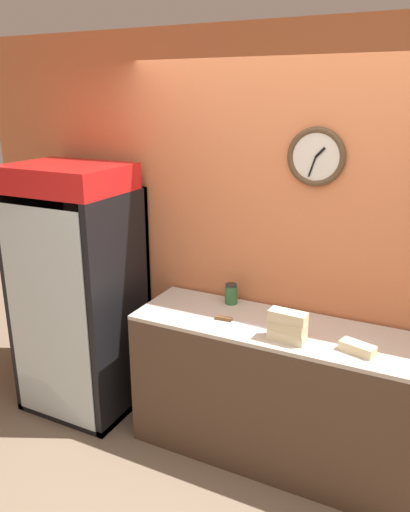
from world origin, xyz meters
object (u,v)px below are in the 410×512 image
object	(u,v)px
sandwich_flat_left	(357,348)
sandwich_stack_bottom	(287,336)
sandwich_stack_middle	(287,326)
beverage_cooler	(82,277)
sandwich_stack_top	(288,317)
condiment_jar	(231,294)
chefs_knife	(234,321)

from	to	relation	value
sandwich_flat_left	sandwich_stack_bottom	bearing A→B (deg)	-174.46
sandwich_stack_bottom	sandwich_stack_middle	size ratio (longest dim) A/B	0.98
beverage_cooler	sandwich_flat_left	bearing A→B (deg)	-3.21
sandwich_stack_middle	sandwich_stack_top	distance (m)	0.06
beverage_cooler	sandwich_stack_top	world-z (taller)	beverage_cooler
sandwich_stack_middle	condiment_jar	size ratio (longest dim) A/B	1.63
beverage_cooler	sandwich_stack_top	distance (m)	1.61
chefs_knife	condiment_jar	world-z (taller)	condiment_jar
sandwich_stack_top	condiment_jar	world-z (taller)	sandwich_stack_top
sandwich_stack_middle	sandwich_stack_bottom	bearing A→B (deg)	180.00
sandwich_stack_top	chefs_knife	bearing A→B (deg)	165.48
beverage_cooler	sandwich_stack_bottom	xyz separation A→B (m)	(1.60, -0.15, -0.04)
beverage_cooler	sandwich_stack_bottom	bearing A→B (deg)	-5.32
sandwich_stack_bottom	chefs_knife	distance (m)	0.38
chefs_knife	sandwich_stack_middle	bearing A→B (deg)	-14.52
sandwich_stack_bottom	beverage_cooler	bearing A→B (deg)	174.68
chefs_knife	beverage_cooler	bearing A→B (deg)	177.48
sandwich_stack_top	sandwich_flat_left	xyz separation A→B (m)	(0.39, 0.04, -0.12)
sandwich_stack_bottom	condiment_jar	world-z (taller)	condiment_jar
condiment_jar	sandwich_flat_left	bearing A→B (deg)	-19.50
sandwich_flat_left	beverage_cooler	bearing A→B (deg)	176.79
beverage_cooler	sandwich_flat_left	size ratio (longest dim) A/B	8.94
sandwich_stack_top	chefs_knife	distance (m)	0.40
sandwich_stack_middle	sandwich_flat_left	size ratio (longest dim) A/B	1.10
chefs_knife	condiment_jar	bearing A→B (deg)	117.85
sandwich_stack_top	sandwich_flat_left	size ratio (longest dim) A/B	1.07
sandwich_flat_left	chefs_knife	distance (m)	0.76
sandwich_stack_bottom	chefs_knife	xyz separation A→B (m)	(-0.37, 0.09, -0.02)
chefs_knife	condiment_jar	xyz separation A→B (m)	(-0.14, 0.26, 0.06)
sandwich_stack_middle	chefs_knife	world-z (taller)	sandwich_stack_middle
sandwich_stack_bottom	sandwich_stack_top	distance (m)	0.12
sandwich_flat_left	chefs_knife	bearing A→B (deg)	175.68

